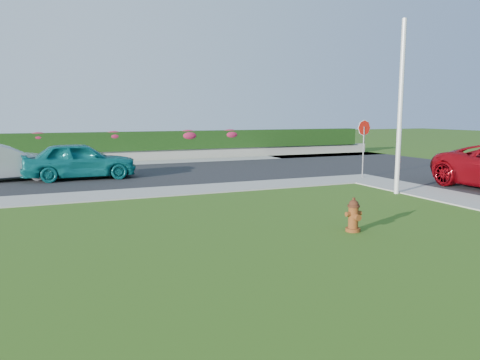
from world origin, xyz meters
name	(u,v)px	position (x,y,z in m)	size (l,w,h in m)	color
ground	(355,258)	(0.00, 0.00, 0.00)	(120.00, 120.00, 0.00)	black
street_far	(55,179)	(-5.00, 14.00, 0.02)	(26.00, 8.00, 0.04)	black
sidewalk_far	(26,200)	(-6.00, 9.00, 0.02)	(24.00, 2.00, 0.04)	gray
curb_corner	(360,178)	(7.00, 9.00, 0.02)	(2.00, 2.00, 0.04)	gray
sidewalk_beyond	(130,163)	(-1.00, 19.00, 0.02)	(34.00, 2.00, 0.04)	gray
retaining_wall	(125,156)	(-1.00, 20.50, 0.30)	(34.00, 0.40, 0.60)	gray
hedge	(124,141)	(-1.00, 20.60, 1.15)	(32.00, 0.90, 1.10)	black
fire_hydrant	(354,215)	(1.24, 1.73, 0.39)	(0.41, 0.39, 0.81)	#4C210C
sedan_teal	(80,160)	(-3.99, 13.41, 0.82)	(1.83, 4.55, 1.55)	#0E696A
sedan_silver	(0,162)	(-7.05, 14.02, 0.80)	(1.60, 4.59, 1.51)	#A2A4AA
utility_pole	(400,108)	(5.86, 5.51, 2.94)	(0.16, 0.16, 5.89)	silver
stop_sign	(364,135)	(7.20, 9.13, 1.85)	(0.68, 0.09, 2.50)	slate
flower_clump_c	(38,137)	(-5.59, 20.50, 1.47)	(1.14, 0.73, 0.57)	#BD2039
flower_clump_d	(114,136)	(-1.58, 20.50, 1.47)	(1.18, 0.76, 0.59)	#BD2039
flower_clump_e	(188,135)	(2.84, 20.50, 1.42)	(1.39, 0.89, 0.69)	#BD2039
flower_clump_f	(230,134)	(5.61, 20.50, 1.44)	(1.32, 0.85, 0.66)	#BD2039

